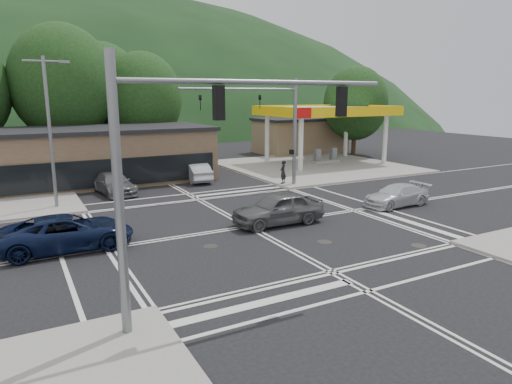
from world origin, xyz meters
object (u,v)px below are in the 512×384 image
car_queue_b (180,165)px  pedestrian (283,172)px  car_grey_center (278,209)px  car_blue_west (67,232)px  car_northbound (114,183)px  car_silver_east (396,195)px  car_queue_a (196,172)px

car_queue_b → pedestrian: size_ratio=2.39×
car_grey_center → pedestrian: size_ratio=2.80×
car_blue_west → car_northbound: size_ratio=1.14×
car_silver_east → car_northbound: bearing=-131.2°
car_silver_east → car_queue_a: (-7.98, 13.80, 0.08)m
car_blue_west → car_grey_center: bearing=-94.3°
car_blue_west → car_northbound: car_blue_west is taller
car_queue_b → car_queue_a: bearing=79.3°
car_grey_center → pedestrian: bearing=148.0°
car_silver_east → pedestrian: 9.39m
car_queue_a → pedestrian: pedestrian is taller
car_northbound → pedestrian: bearing=-21.9°
car_silver_east → car_queue_b: (-7.85, 18.00, 0.06)m
car_blue_west → car_queue_a: bearing=-39.8°
car_silver_east → pedestrian: pedestrian is taller
car_silver_east → car_queue_b: car_queue_b is taller
pedestrian → car_silver_east: bearing=70.3°
car_northbound → car_queue_a: bearing=6.7°
car_blue_west → car_queue_b: (11.20, 17.04, -0.06)m
car_queue_b → pedestrian: 10.37m
car_silver_east → car_grey_center: bearing=-91.9°
car_grey_center → car_queue_a: (0.66, 13.80, -0.11)m
pedestrian → car_northbound: bearing=-51.6°
car_silver_east → car_northbound: (-14.80, 12.10, 0.06)m
car_silver_east → car_queue_a: car_queue_a is taller
car_queue_a → car_silver_east: bearing=125.8°
car_grey_center → car_northbound: 13.58m
car_grey_center → car_queue_a: size_ratio=1.11×
car_blue_west → car_grey_center: (10.42, -0.96, 0.06)m
pedestrian → car_queue_b: bearing=-97.6°
car_queue_a → car_queue_b: (0.13, 4.20, -0.01)m
car_silver_east → car_queue_a: size_ratio=1.02×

